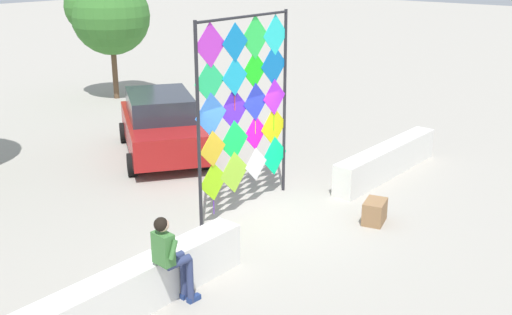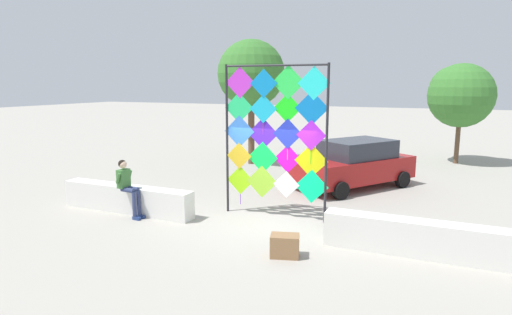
% 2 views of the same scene
% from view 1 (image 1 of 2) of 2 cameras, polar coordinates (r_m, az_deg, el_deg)
% --- Properties ---
extents(ground, '(120.00, 120.00, 0.00)m').
position_cam_1_polar(ground, '(13.04, 1.54, -5.88)').
color(ground, '#9E998E').
extents(plaza_ledge_left, '(4.32, 0.52, 0.79)m').
position_cam_1_polar(plaza_ledge_left, '(9.99, -11.09, -11.93)').
color(plaza_ledge_left, silver).
rests_on(plaza_ledge_left, ground).
extents(plaza_ledge_right, '(4.32, 0.52, 0.79)m').
position_cam_1_polar(plaza_ledge_right, '(15.83, 12.24, -0.26)').
color(plaza_ledge_right, silver).
rests_on(plaza_ledge_right, ground).
extents(kite_display_rack, '(3.06, 0.19, 4.26)m').
position_cam_1_polar(kite_display_rack, '(12.80, -1.00, 5.10)').
color(kite_display_rack, '#232328').
rests_on(kite_display_rack, ground).
extents(seated_vendor, '(0.75, 0.53, 1.64)m').
position_cam_1_polar(seated_vendor, '(9.65, -8.06, -8.93)').
color(seated_vendor, navy).
rests_on(seated_vendor, ground).
extents(parked_car, '(4.10, 4.76, 1.73)m').
position_cam_1_polar(parked_car, '(17.17, -8.97, 3.12)').
color(parked_car, maroon).
rests_on(parked_car, ground).
extents(cardboard_box_large, '(0.71, 0.57, 0.49)m').
position_cam_1_polar(cardboard_box_large, '(13.06, 11.12, -5.03)').
color(cardboard_box_large, olive).
rests_on(cardboard_box_large, ground).
extents(tree_broadleaf, '(2.96, 3.11, 4.67)m').
position_cam_1_polar(tree_broadleaf, '(24.16, -13.87, 13.17)').
color(tree_broadleaf, brown).
rests_on(tree_broadleaf, ground).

